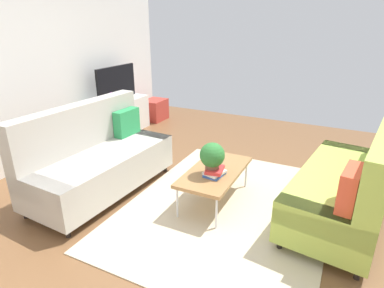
% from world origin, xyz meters
% --- Properties ---
extents(ground_plane, '(7.68, 7.68, 0.00)m').
position_xyz_m(ground_plane, '(0.00, 0.00, 0.00)').
color(ground_plane, brown).
extents(wall_far, '(6.40, 0.12, 2.90)m').
position_xyz_m(wall_far, '(0.00, 2.80, 1.45)').
color(wall_far, white).
rests_on(wall_far, ground_plane).
extents(area_rug, '(2.90, 2.20, 0.01)m').
position_xyz_m(area_rug, '(0.10, -0.31, 0.01)').
color(area_rug, beige).
rests_on(area_rug, ground_plane).
extents(couch_beige, '(1.94, 0.95, 1.10)m').
position_xyz_m(couch_beige, '(-0.24, 1.31, 0.44)').
color(couch_beige, '#B2ADA3').
rests_on(couch_beige, ground_plane).
extents(couch_green, '(2.00, 1.09, 1.10)m').
position_xyz_m(couch_green, '(0.42, -1.53, 0.44)').
color(couch_green, '#A3BC4C').
rests_on(couch_green, ground_plane).
extents(coffee_table, '(1.10, 0.56, 0.42)m').
position_xyz_m(coffee_table, '(0.15, -0.11, 0.39)').
color(coffee_table, '#9E7042').
rests_on(coffee_table, ground_plane).
extents(tv_console, '(1.40, 0.44, 0.64)m').
position_xyz_m(tv_console, '(1.60, 2.46, 0.32)').
color(tv_console, silver).
rests_on(tv_console, ground_plane).
extents(tv, '(1.00, 0.20, 0.64)m').
position_xyz_m(tv, '(1.60, 2.44, 0.95)').
color(tv, black).
rests_on(tv, tv_console).
extents(storage_trunk, '(0.52, 0.40, 0.44)m').
position_xyz_m(storage_trunk, '(2.70, 2.36, 0.22)').
color(storage_trunk, '#B2382D').
rests_on(storage_trunk, ground_plane).
extents(potted_plant, '(0.28, 0.28, 0.38)m').
position_xyz_m(potted_plant, '(0.02, -0.12, 0.64)').
color(potted_plant, brown).
rests_on(potted_plant, coffee_table).
extents(table_book_0, '(0.26, 0.21, 0.03)m').
position_xyz_m(table_book_0, '(0.02, -0.16, 0.43)').
color(table_book_0, '#3359B2').
rests_on(table_book_0, coffee_table).
extents(table_book_1, '(0.28, 0.23, 0.02)m').
position_xyz_m(table_book_1, '(0.02, -0.16, 0.46)').
color(table_book_1, silver).
rests_on(table_book_1, table_book_0).
extents(table_book_2, '(0.27, 0.22, 0.04)m').
position_xyz_m(table_book_2, '(0.02, -0.16, 0.49)').
color(table_book_2, red).
rests_on(table_book_2, table_book_1).
extents(vase_0, '(0.14, 0.14, 0.14)m').
position_xyz_m(vase_0, '(1.02, 2.51, 0.71)').
color(vase_0, '#33B29E').
rests_on(vase_0, tv_console).
extents(vase_1, '(0.12, 0.12, 0.13)m').
position_xyz_m(vase_1, '(1.22, 2.51, 0.71)').
color(vase_1, '#4C72B2').
rests_on(vase_1, tv_console).
extents(bottle_0, '(0.05, 0.05, 0.21)m').
position_xyz_m(bottle_0, '(1.39, 2.42, 0.75)').
color(bottle_0, purple).
rests_on(bottle_0, tv_console).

